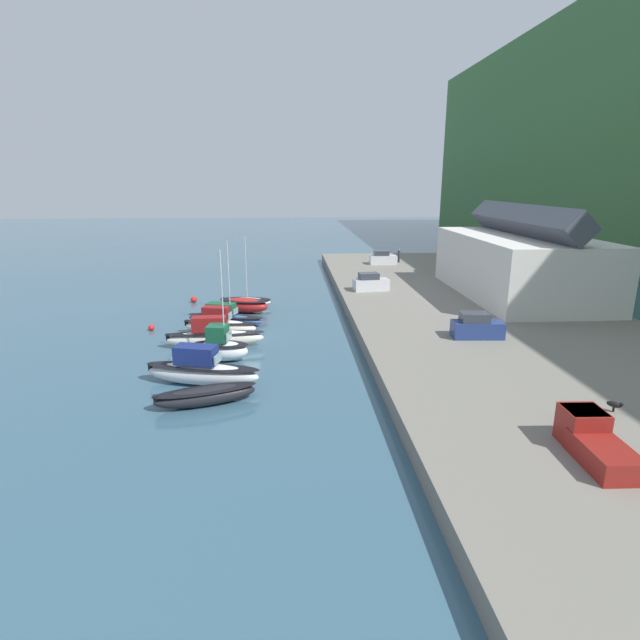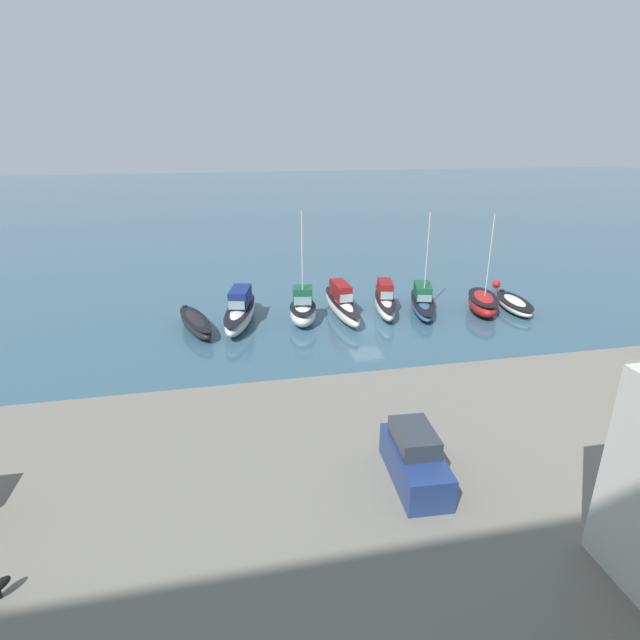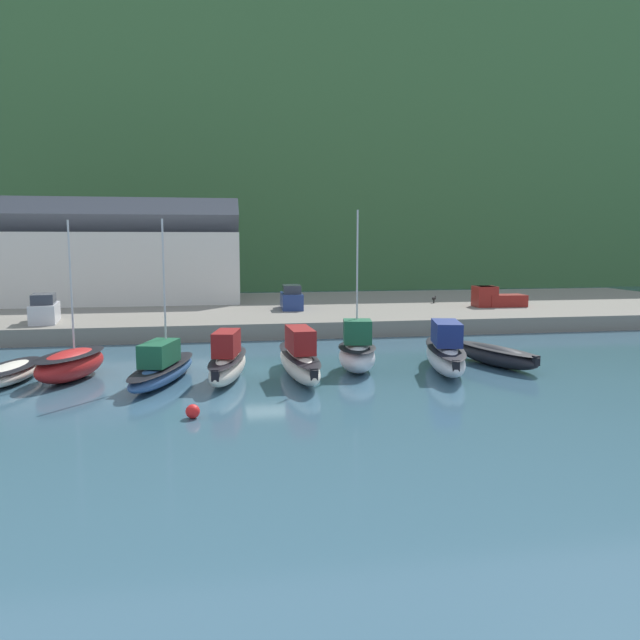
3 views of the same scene
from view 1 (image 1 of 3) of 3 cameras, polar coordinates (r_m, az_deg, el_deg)
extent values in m
plane|color=#385B70|center=(45.77, -8.54, -2.41)|extent=(320.00, 320.00, 0.00)
cube|color=gray|center=(49.50, 19.99, -1.07)|extent=(94.58, 27.15, 1.23)
cube|color=silver|center=(61.89, 21.74, 5.78)|extent=(23.02, 12.35, 6.83)
cube|color=#474C56|center=(61.32, 22.23, 10.55)|extent=(23.48, 3.53, 3.53)
ellipsoid|color=white|center=(58.62, -8.44, 2.07)|extent=(2.92, 6.04, 0.95)
ellipsoid|color=black|center=(58.54, -8.45, 2.39)|extent=(3.02, 6.16, 0.12)
cube|color=black|center=(59.27, -11.04, 2.29)|extent=(0.40, 0.33, 0.56)
ellipsoid|color=red|center=(55.66, -8.68, 1.68)|extent=(3.96, 5.99, 1.60)
ellipsoid|color=black|center=(55.53, -8.71, 2.25)|extent=(4.08, 6.12, 0.12)
cylinder|color=silver|center=(54.65, -8.46, 5.92)|extent=(0.10, 0.10, 6.77)
ellipsoid|color=#33568E|center=(51.26, -10.77, 0.05)|extent=(3.93, 8.11, 1.04)
ellipsoid|color=black|center=(51.16, -10.79, 0.45)|extent=(4.04, 8.29, 0.12)
cube|color=#195638|center=(51.13, -11.24, 1.27)|extent=(2.05, 3.04, 1.16)
cube|color=#8CA5B2|center=(50.58, -9.64, 0.99)|extent=(1.16, 0.43, 0.58)
cylinder|color=silver|center=(50.08, -10.39, 4.66)|extent=(0.10, 0.10, 7.38)
ellipsoid|color=white|center=(48.02, -11.33, -0.80)|extent=(2.92, 7.13, 1.42)
ellipsoid|color=black|center=(47.88, -11.36, -0.23)|extent=(3.01, 7.28, 0.12)
cube|color=maroon|center=(47.78, -11.81, 0.76)|extent=(1.61, 2.62, 1.25)
cube|color=#8CA5B2|center=(47.38, -10.24, 0.48)|extent=(1.01, 0.31, 0.63)
cube|color=black|center=(49.14, -14.99, -0.31)|extent=(0.41, 0.35, 0.56)
ellipsoid|color=white|center=(44.44, -11.89, -2.13)|extent=(1.87, 8.50, 1.48)
ellipsoid|color=black|center=(44.29, -11.92, -1.49)|extent=(1.94, 8.67, 0.12)
cube|color=maroon|center=(44.10, -12.53, -0.44)|extent=(1.28, 3.00, 1.27)
cube|color=#8CA5B2|center=(43.98, -10.41, -0.62)|extent=(1.06, 0.14, 0.64)
cube|color=black|center=(44.98, -16.99, -1.87)|extent=(0.37, 0.29, 0.56)
ellipsoid|color=white|center=(41.06, -11.23, -3.46)|extent=(2.75, 4.69, 1.64)
ellipsoid|color=black|center=(40.88, -11.27, -2.70)|extent=(2.84, 4.79, 0.12)
cube|color=#195638|center=(40.67, -11.63, -1.48)|extent=(1.76, 1.78, 1.31)
cube|color=#8CA5B2|center=(40.46, -10.38, -1.80)|extent=(1.36, 0.33, 0.65)
cylinder|color=silver|center=(39.74, -11.11, 2.65)|extent=(0.10, 0.10, 7.35)
ellipsoid|color=silver|center=(36.60, -13.26, -6.03)|extent=(3.71, 8.47, 1.57)
ellipsoid|color=black|center=(36.40, -13.31, -5.22)|extent=(3.82, 8.65, 0.12)
cube|color=navy|center=(36.27, -14.00, -3.86)|extent=(2.02, 3.14, 1.29)
cube|color=#8CA5B2|center=(35.73, -11.62, -4.34)|extent=(1.24, 0.39, 0.65)
cube|color=black|center=(38.15, -18.75, -5.05)|extent=(0.42, 0.36, 0.56)
ellipsoid|color=black|center=(33.42, -12.93, -8.47)|extent=(3.43, 6.69, 1.21)
ellipsoid|color=black|center=(33.25, -12.97, -7.80)|extent=(3.53, 6.83, 0.12)
cube|color=black|center=(33.14, -18.30, -8.64)|extent=(0.43, 0.37, 0.56)
cube|color=silver|center=(60.72, 5.85, 4.04)|extent=(2.29, 4.39, 1.40)
cube|color=#333842|center=(60.42, 5.59, 5.03)|extent=(1.80, 2.48, 0.76)
cube|color=silver|center=(80.55, 7.21, 6.84)|extent=(1.86, 4.22, 1.40)
cube|color=#333842|center=(80.34, 7.02, 7.61)|extent=(1.56, 2.33, 0.76)
cube|color=navy|center=(44.11, 17.54, -1.04)|extent=(2.04, 4.30, 1.40)
cube|color=#333842|center=(43.73, 17.26, 0.31)|extent=(1.66, 2.39, 0.76)
cube|color=maroon|center=(27.23, 29.72, -13.31)|extent=(3.58, 2.13, 1.10)
cube|color=maroon|center=(28.59, 27.76, -10.77)|extent=(1.96, 1.97, 1.90)
cube|color=#2D333D|center=(28.30, 27.94, -9.49)|extent=(1.68, 1.86, 0.50)
cylinder|color=#232838|center=(82.90, 8.99, 6.83)|extent=(0.32, 0.32, 0.85)
cylinder|color=#333338|center=(82.76, 9.02, 7.48)|extent=(0.40, 0.40, 1.05)
sphere|color=tan|center=(82.68, 9.04, 7.92)|extent=(0.24, 0.24, 0.24)
cylinder|color=black|center=(33.59, 30.52, -8.80)|extent=(0.12, 0.12, 0.28)
ellipsoid|color=black|center=(33.47, 30.59, -8.30)|extent=(0.75, 0.80, 0.36)
sphere|color=black|center=(33.40, 31.23, -8.23)|extent=(0.22, 0.22, 0.22)
sphere|color=red|center=(61.46, -14.23, 2.29)|extent=(0.74, 0.74, 0.74)
sphere|color=red|center=(51.08, -18.72, -0.83)|extent=(0.59, 0.59, 0.59)
camera|label=2|loc=(44.99, 41.67, 12.38)|focal=28.00mm
camera|label=3|loc=(61.11, -43.50, 5.06)|focal=35.00mm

